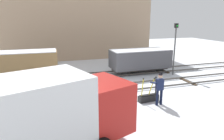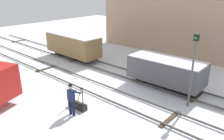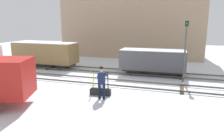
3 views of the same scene
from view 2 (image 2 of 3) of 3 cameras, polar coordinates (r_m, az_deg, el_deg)
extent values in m
plane|color=silver|center=(15.82, -4.69, -4.66)|extent=(60.00, 60.00, 0.00)
cube|color=#4C4742|center=(15.33, -6.66, -5.06)|extent=(44.00, 0.07, 0.10)
cube|color=#4C4742|center=(16.22, -2.86, -3.45)|extent=(44.00, 0.07, 0.10)
cube|color=#423323|center=(20.18, -16.27, 0.33)|extent=(0.24, 1.94, 0.08)
cube|color=#423323|center=(12.68, 14.35, -11.89)|extent=(0.24, 1.94, 0.08)
cube|color=#4C4742|center=(17.65, 1.93, -1.40)|extent=(44.00, 0.07, 0.10)
cube|color=#4C4742|center=(18.70, 4.78, -0.18)|extent=(44.00, 0.07, 0.10)
cube|color=#423323|center=(31.79, -22.39, 6.81)|extent=(0.24, 1.94, 0.08)
cube|color=#423323|center=(22.11, -8.56, 2.69)|extent=(0.24, 1.94, 0.08)
cube|color=#423323|center=(15.57, 20.58, -6.25)|extent=(0.24, 1.94, 0.08)
cube|color=black|center=(13.42, -8.67, -8.83)|extent=(1.26, 0.45, 0.36)
cube|color=black|center=(13.32, -8.72, -8.04)|extent=(1.13, 0.28, 0.06)
cylinder|color=yellow|center=(13.38, -10.11, -5.62)|extent=(0.14, 0.07, 1.05)
sphere|color=black|center=(13.13, -10.13, -3.62)|extent=(0.09, 0.09, 0.09)
cylinder|color=yellow|center=(13.00, -8.30, -6.46)|extent=(0.40, 0.09, 1.01)
sphere|color=black|center=(12.67, -7.87, -4.68)|extent=(0.09, 0.09, 0.09)
cylinder|color=black|center=(12.80, -7.41, -6.71)|extent=(0.08, 0.06, 1.05)
sphere|color=black|center=(12.58, -7.56, -4.57)|extent=(0.09, 0.09, 0.09)
cylinder|color=#111831|center=(12.82, -10.48, -9.10)|extent=(0.15, 0.15, 0.88)
cylinder|color=#111831|center=(12.65, -9.68, -9.48)|extent=(0.15, 0.15, 0.88)
cube|color=#192347|center=(12.38, -10.30, -6.25)|extent=(0.40, 0.27, 0.63)
sphere|color=tan|center=(12.18, -10.44, -4.26)|extent=(0.24, 0.24, 0.24)
sphere|color=black|center=(12.14, -10.47, -3.83)|extent=(0.22, 0.22, 0.22)
cylinder|color=#192347|center=(12.68, -9.99, -5.38)|extent=(0.16, 0.61, 0.22)
cylinder|color=#192347|center=(12.35, -8.78, -5.63)|extent=(0.15, 0.58, 0.37)
cube|color=black|center=(13.76, -25.35, -2.30)|extent=(0.63, 1.70, 0.76)
cylinder|color=black|center=(16.06, -25.57, -4.56)|extent=(0.93, 0.53, 0.90)
cylinder|color=#4C4C4C|center=(13.51, 19.43, -1.22)|extent=(0.12, 0.12, 3.94)
cube|color=black|center=(12.92, 20.55, 7.70)|extent=(0.24, 0.24, 0.36)
sphere|color=green|center=(12.80, 20.33, 7.61)|extent=(0.14, 0.14, 0.14)
cube|color=tan|center=(26.29, 18.01, 15.17)|extent=(17.00, 6.79, 9.44)
cube|color=#2D2B28|center=(22.49, -9.68, 3.89)|extent=(5.81, 1.37, 0.20)
cube|color=olive|center=(22.23, -9.83, 6.38)|extent=(6.13, 2.19, 1.82)
cube|color=white|center=(22.03, -9.98, 8.75)|extent=(6.01, 2.10, 0.06)
cylinder|color=black|center=(23.77, -13.66, 4.37)|extent=(0.70, 0.12, 0.70)
cylinder|color=black|center=(24.37, -11.47, 4.93)|extent=(0.70, 0.12, 0.70)
cylinder|color=black|center=(20.68, -7.56, 2.39)|extent=(0.70, 0.12, 0.70)
cylinder|color=black|center=(21.37, -5.25, 3.08)|extent=(0.70, 0.12, 0.70)
cube|color=#2D2B28|center=(16.27, 13.20, -2.88)|extent=(4.91, 1.37, 0.20)
cube|color=#4C4C51|center=(15.96, 13.44, -0.04)|extent=(5.19, 2.23, 1.52)
cube|color=white|center=(15.71, 13.68, 2.66)|extent=(5.08, 2.14, 0.06)
cylinder|color=black|center=(16.59, 7.14, -2.20)|extent=(0.70, 0.11, 0.70)
cylinder|color=black|center=(17.52, 9.30, -1.07)|extent=(0.70, 0.11, 0.70)
cylinder|color=black|center=(15.18, 17.69, -5.29)|extent=(0.70, 0.11, 0.70)
cylinder|color=black|center=(16.18, 19.39, -3.86)|extent=(0.70, 0.11, 0.70)
camera|label=1|loc=(14.98, -58.00, 3.29)|focal=32.86mm
camera|label=3|loc=(6.91, -81.59, -19.27)|focal=34.97mm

